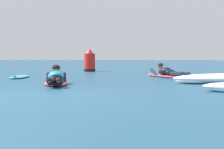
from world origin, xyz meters
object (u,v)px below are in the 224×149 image
at_px(drifting_surfboard, 20,77).
at_px(surfer_far, 167,73).
at_px(channel_marker_buoy, 90,62).
at_px(surfer_near, 56,79).

bearing_deg(drifting_surfboard, surfer_far, 13.38).
height_order(surfer_far, drifting_surfboard, surfer_far).
relative_size(surfer_far, drifting_surfboard, 1.24).
relative_size(surfer_far, channel_marker_buoy, 2.31).
bearing_deg(channel_marker_buoy, surfer_near, -82.89).
relative_size(surfer_near, channel_marker_buoy, 2.26).
relative_size(surfer_near, surfer_far, 0.98).
bearing_deg(surfer_far, surfer_near, -122.89).
xyz_separation_m(surfer_far, drifting_surfboard, (-4.83, -1.15, -0.10)).
bearing_deg(drifting_surfboard, channel_marker_buoy, 78.94).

